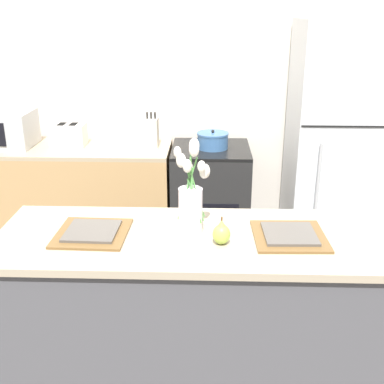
{
  "coord_description": "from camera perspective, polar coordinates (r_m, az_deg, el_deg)",
  "views": [
    {
      "loc": [
        0.08,
        -1.99,
        1.89
      ],
      "look_at": [
        0.0,
        0.25,
        1.03
      ],
      "focal_mm": 45.0,
      "sensor_mm": 36.0,
      "label": 1
    }
  ],
  "objects": [
    {
      "name": "microwave",
      "position": [
        4.02,
        -21.67,
        6.96
      ],
      "size": [
        0.48,
        0.37,
        0.27
      ],
      "color": "#B7BABC",
      "rests_on": "back_counter"
    },
    {
      "name": "plate_setting_left",
      "position": [
        2.27,
        -11.75,
        -4.72
      ],
      "size": [
        0.33,
        0.33,
        0.02
      ],
      "color": "brown",
      "rests_on": "kitchen_island"
    },
    {
      "name": "knife_block",
      "position": [
        3.74,
        -4.81,
        7.03
      ],
      "size": [
        0.1,
        0.14,
        0.27
      ],
      "color": "beige",
      "rests_on": "back_counter"
    },
    {
      "name": "cooking_pot",
      "position": [
        3.7,
        2.47,
        6.12
      ],
      "size": [
        0.24,
        0.24,
        0.14
      ],
      "color": "#386093",
      "rests_on": "stove_range"
    },
    {
      "name": "pear_figurine",
      "position": [
        2.13,
        3.51,
        -4.89
      ],
      "size": [
        0.08,
        0.08,
        0.13
      ],
      "color": "#9EBC47",
      "rests_on": "kitchen_island"
    },
    {
      "name": "kitchen_island",
      "position": [
        2.45,
        -0.21,
        -14.79
      ],
      "size": [
        1.8,
        0.66,
        0.91
      ],
      "color": "#4C4C51",
      "rests_on": "ground_plane"
    },
    {
      "name": "flower_vase",
      "position": [
        2.19,
        -0.01,
        -0.66
      ],
      "size": [
        0.16,
        0.16,
        0.44
      ],
      "color": "silver",
      "rests_on": "kitchen_island"
    },
    {
      "name": "stove_range",
      "position": [
        3.87,
        2.16,
        -1.05
      ],
      "size": [
        0.6,
        0.61,
        0.88
      ],
      "color": "black",
      "rests_on": "ground_plane"
    },
    {
      "name": "plate_setting_right",
      "position": [
        2.24,
        11.47,
        -5.07
      ],
      "size": [
        0.33,
        0.33,
        0.02
      ],
      "color": "brown",
      "rests_on": "kitchen_island"
    },
    {
      "name": "refrigerator",
      "position": [
        3.84,
        16.64,
        5.35
      ],
      "size": [
        0.68,
        0.67,
        1.83
      ],
      "color": "silver",
      "rests_on": "ground_plane"
    },
    {
      "name": "back_wall",
      "position": [
        4.02,
        0.87,
        13.24
      ],
      "size": [
        5.2,
        0.08,
        2.7
      ],
      "color": "silver",
      "rests_on": "ground_plane"
    },
    {
      "name": "toaster",
      "position": [
        3.89,
        -14.43,
        6.58
      ],
      "size": [
        0.28,
        0.18,
        0.17
      ],
      "color": "silver",
      "rests_on": "back_counter"
    },
    {
      "name": "back_counter",
      "position": [
        4.03,
        -14.56,
        -0.8
      ],
      "size": [
        1.68,
        0.6,
        0.88
      ],
      "color": "tan",
      "rests_on": "ground_plane"
    }
  ]
}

